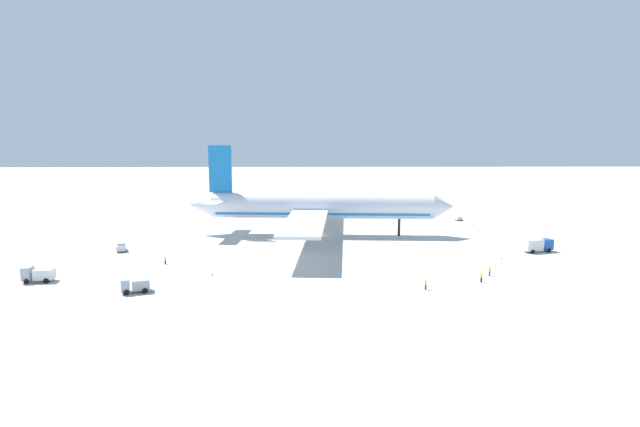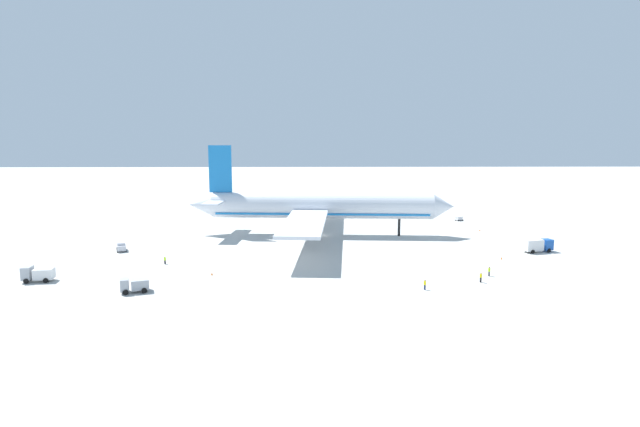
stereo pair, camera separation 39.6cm
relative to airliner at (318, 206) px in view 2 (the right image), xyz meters
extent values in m
plane|color=#B2B2AD|center=(1.20, -0.18, -7.63)|extent=(600.00, 600.00, 0.00)
cylinder|color=silver|center=(1.20, -0.18, 0.22)|extent=(57.81, 10.88, 6.69)
cone|color=silver|center=(32.53, -2.48, 0.22)|extent=(5.82, 6.93, 6.56)
cone|color=silver|center=(-30.80, 2.16, 0.22)|extent=(7.14, 6.83, 6.36)
cube|color=#1972BF|center=(-25.46, 1.77, 9.72)|extent=(6.02, 0.94, 12.30)
cube|color=silver|center=(-25.55, 7.38, 1.56)|extent=(5.06, 9.45, 0.36)
cube|color=silver|center=(-26.37, -3.76, 1.56)|extent=(5.06, 9.45, 0.36)
cube|color=silver|center=(-0.12, 21.11, -0.79)|extent=(11.58, 36.15, 0.70)
cylinder|color=slate|center=(0.49, 15.72, -3.07)|extent=(5.58, 4.24, 3.86)
cube|color=silver|center=(-3.21, -21.06, -0.79)|extent=(11.58, 36.15, 0.70)
cylinder|color=slate|center=(-1.82, -15.81, -2.87)|extent=(4.91, 3.80, 3.47)
cylinder|color=black|center=(21.26, -1.65, -5.38)|extent=(0.70, 0.70, 4.50)
cylinder|color=black|center=(-1.27, 5.36, -5.38)|extent=(0.70, 0.70, 4.50)
cylinder|color=black|center=(-2.06, -5.30, -5.38)|extent=(0.70, 0.70, 4.50)
cube|color=#1972BF|center=(1.20, -0.18, -1.62)|extent=(55.49, 10.37, 0.50)
cube|color=#999EA5|center=(-32.91, -50.35, -6.19)|extent=(2.08, 2.78, 1.98)
cube|color=#999EA5|center=(-30.58, -49.57, -6.34)|extent=(3.46, 3.24, 1.67)
cube|color=black|center=(-33.36, -50.50, -5.69)|extent=(0.74, 2.00, 0.87)
cylinder|color=black|center=(-32.39, -51.48, -7.18)|extent=(0.95, 0.57, 0.90)
cylinder|color=black|center=(-33.18, -49.13, -7.18)|extent=(0.95, 0.57, 0.90)
cylinder|color=black|center=(-29.63, -50.56, -7.18)|extent=(0.95, 0.57, 0.90)
cylinder|color=black|center=(-30.42, -48.21, -7.18)|extent=(0.95, 0.57, 0.90)
cube|color=#194CA5|center=(51.61, -20.61, -6.00)|extent=(2.55, 2.61, 2.34)
cube|color=silver|center=(48.05, -21.60, -5.94)|extent=(4.66, 3.20, 2.47)
cube|color=black|center=(52.30, -20.42, -5.42)|extent=(0.56, 1.76, 1.03)
cylinder|color=black|center=(51.12, -19.63, -7.18)|extent=(0.95, 0.53, 0.90)
cylinder|color=black|center=(51.70, -21.70, -7.18)|extent=(0.95, 0.53, 0.90)
cylinder|color=black|center=(46.91, -20.81, -7.18)|extent=(0.95, 0.53, 0.90)
cylinder|color=black|center=(47.48, -22.87, -7.18)|extent=(0.95, 0.53, 0.90)
cube|color=#999EA5|center=(-52.64, -43.37, -6.00)|extent=(1.81, 2.55, 2.34)
cube|color=silver|center=(-49.88, -43.05, -6.23)|extent=(3.44, 2.74, 1.89)
cube|color=black|center=(-53.18, -43.43, -5.42)|extent=(0.31, 2.00, 1.03)
cylinder|color=black|center=(-52.35, -44.54, -7.18)|extent=(0.93, 0.40, 0.90)
cylinder|color=black|center=(-52.62, -42.16, -7.18)|extent=(0.93, 0.40, 0.90)
cylinder|color=black|center=(-49.08, -44.16, -7.18)|extent=(0.93, 0.40, 0.90)
cylinder|color=black|center=(-49.35, -41.79, -7.18)|extent=(0.93, 0.40, 0.90)
cube|color=silver|center=(-44.95, -18.27, -6.76)|extent=(3.23, 4.51, 1.10)
cube|color=silver|center=(-45.03, -18.08, -5.93)|extent=(2.52, 3.06, 0.55)
cylinder|color=black|center=(-43.59, -19.19, -7.31)|extent=(0.44, 0.68, 0.64)
cylinder|color=black|center=(-45.31, -19.87, -7.31)|extent=(0.44, 0.68, 0.64)
cylinder|color=black|center=(-44.59, -16.66, -7.31)|extent=(0.44, 0.68, 0.64)
cylinder|color=black|center=(-46.31, -17.34, -7.31)|extent=(0.44, 0.68, 0.64)
cube|color=gray|center=(43.96, 22.38, -7.35)|extent=(2.71, 2.29, 0.15)
cylinder|color=#333338|center=(45.27, 23.03, -7.35)|extent=(0.57, 0.34, 0.08)
cube|color=silver|center=(43.96, 22.38, -6.79)|extent=(2.31, 2.00, 0.98)
cylinder|color=black|center=(44.44, 23.40, -7.43)|extent=(0.41, 0.29, 0.40)
cylinder|color=black|center=(45.06, 22.15, -7.43)|extent=(0.41, 0.29, 0.40)
cylinder|color=black|center=(42.85, 22.61, -7.43)|extent=(0.41, 0.29, 0.40)
cylinder|color=black|center=(43.48, 21.36, -7.43)|extent=(0.41, 0.29, 0.40)
cylinder|color=black|center=(28.53, -45.20, -7.19)|extent=(0.43, 0.43, 0.88)
cylinder|color=yellow|center=(28.53, -45.20, -6.42)|extent=(0.53, 0.53, 0.66)
sphere|color=tan|center=(28.53, -45.20, -5.97)|extent=(0.24, 0.24, 0.24)
cylinder|color=navy|center=(17.53, -49.56, -7.19)|extent=(0.36, 0.36, 0.87)
cylinder|color=yellow|center=(17.53, -49.56, -6.43)|extent=(0.44, 0.44, 0.65)
sphere|color=#8C6647|center=(17.53, -49.56, -5.99)|extent=(0.23, 0.23, 0.23)
cylinder|color=black|center=(-31.62, -30.81, -7.23)|extent=(0.44, 0.44, 0.80)
cylinder|color=#B2F219|center=(-31.62, -30.81, -6.53)|extent=(0.55, 0.55, 0.60)
sphere|color=tan|center=(-31.62, -30.81, -6.13)|extent=(0.22, 0.22, 0.22)
cylinder|color=#3F3F47|center=(31.44, -41.13, -7.18)|extent=(0.39, 0.39, 0.88)
cylinder|color=#B2F219|center=(31.44, -41.13, -6.41)|extent=(0.49, 0.49, 0.66)
sphere|color=#8C6647|center=(31.44, -41.13, -5.96)|extent=(0.24, 0.24, 0.24)
cone|color=orange|center=(38.63, -28.04, -7.35)|extent=(0.36, 0.36, 0.55)
cone|color=orange|center=(-20.46, -39.52, -7.35)|extent=(0.36, 0.36, 0.55)
cone|color=orange|center=(44.69, 4.74, -7.35)|extent=(0.36, 0.36, 0.55)
cone|color=orange|center=(26.49, 33.92, -7.35)|extent=(0.36, 0.36, 0.55)
camera|label=1|loc=(-2.31, -134.48, 18.34)|focal=29.12mm
camera|label=2|loc=(-1.92, -134.49, 18.34)|focal=29.12mm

